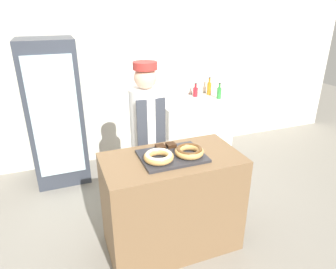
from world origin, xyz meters
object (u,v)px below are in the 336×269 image
chest_freezer (193,128)px  bottle_green (219,93)px  serving_tray (172,156)px  donut_chocolate_glaze (189,151)px  brownie_back_left (160,147)px  bottle_orange (209,88)px  bottle_red (195,91)px  baker_person (147,138)px  beverage_fridge (55,114)px  brownie_back_right (171,145)px  donut_light_glaze (159,156)px

chest_freezer → bottle_green: 0.68m
serving_tray → donut_chocolate_glaze: 0.16m
brownie_back_left → bottle_orange: bearing=50.7°
brownie_back_left → bottle_green: bearing=45.7°
chest_freezer → bottle_red: bottle_red is taller
chest_freezer → bottle_orange: size_ratio=3.82×
brownie_back_left → chest_freezer: size_ratio=0.08×
bottle_red → bottle_orange: 0.25m
serving_tray → donut_chocolate_glaze: donut_chocolate_glaze is taller
baker_person → serving_tray: bearing=-85.4°
baker_person → beverage_fridge: (-0.88, 1.14, 0.02)m
brownie_back_right → donut_chocolate_glaze: bearing=-67.0°
donut_chocolate_glaze → brownie_back_left: bearing=132.8°
donut_chocolate_glaze → baker_person: (-0.19, 0.64, -0.11)m
brownie_back_left → bottle_orange: (1.48, 1.81, -0.01)m
chest_freezer → brownie_back_right: bearing=-122.1°
serving_tray → bottle_green: (1.46, 1.71, 0.01)m
donut_light_glaze → bottle_red: (1.32, 2.00, -0.06)m
donut_chocolate_glaze → brownie_back_right: size_ratio=3.12×
brownie_back_left → brownie_back_right: bearing=0.0°
brownie_back_left → bottle_orange: 2.34m
bottle_red → donut_chocolate_glaze: bearing=-117.3°
chest_freezer → brownie_back_left: bearing=-124.8°
brownie_back_right → bottle_green: bottle_green is taller
donut_chocolate_glaze → brownie_back_left: size_ratio=3.12×
brownie_back_right → bottle_green: (1.41, 1.55, -0.02)m
donut_light_glaze → baker_person: bearing=81.5°
brownie_back_left → brownie_back_right: size_ratio=1.00×
donut_chocolate_glaze → brownie_back_right: (-0.09, 0.21, -0.02)m
serving_tray → chest_freezer: (1.04, 1.74, -0.53)m
donut_light_glaze → bottle_green: 2.38m
beverage_fridge → bottle_red: beverage_fridge is taller
brownie_back_left → beverage_fridge: beverage_fridge is taller
beverage_fridge → bottle_red: 2.12m
beverage_fridge → serving_tray: bearing=-61.7°
donut_light_glaze → brownie_back_left: size_ratio=3.12×
serving_tray → bottle_red: bearing=59.0°
donut_light_glaze → beverage_fridge: 1.95m
chest_freezer → bottle_green: size_ratio=4.34×
baker_person → bottle_orange: 2.02m
baker_person → bottle_green: baker_person is taller
brownie_back_left → bottle_green: size_ratio=0.34×
beverage_fridge → donut_chocolate_glaze: bearing=-58.9°
chest_freezer → bottle_orange: bearing=31.3°
serving_tray → bottle_green: bottle_green is taller
brownie_back_right → bottle_green: 2.09m
bottle_orange → bottle_green: bearing=-82.3°
donut_chocolate_glaze → chest_freezer: size_ratio=0.24×
serving_tray → beverage_fridge: 1.96m
serving_tray → donut_light_glaze: (-0.14, -0.05, 0.05)m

